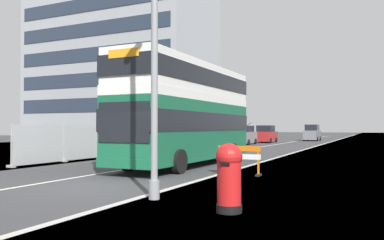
# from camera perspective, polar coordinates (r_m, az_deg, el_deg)

# --- Properties ---
(ground) EXTENTS (140.00, 280.00, 0.10)m
(ground) POSITION_cam_1_polar(r_m,az_deg,el_deg) (12.93, -12.64, -9.66)
(ground) COLOR #38383A
(double_decker_bus) EXTENTS (2.78, 11.05, 4.99)m
(double_decker_bus) POSITION_cam_1_polar(r_m,az_deg,el_deg) (19.70, -0.53, 1.18)
(double_decker_bus) COLOR #145638
(double_decker_bus) RESTS_ON ground
(lamppost_foreground) EXTENTS (0.29, 0.70, 8.04)m
(lamppost_foreground) POSITION_cam_1_polar(r_m,az_deg,el_deg) (10.65, -5.43, 9.21)
(lamppost_foreground) COLOR gray
(lamppost_foreground) RESTS_ON ground
(red_pillar_postbox) EXTENTS (0.60, 0.60, 1.54)m
(red_pillar_postbox) POSITION_cam_1_polar(r_m,az_deg,el_deg) (8.94, 5.36, -7.80)
(red_pillar_postbox) COLOR black
(red_pillar_postbox) RESTS_ON ground
(roadworks_barrier) EXTENTS (1.74, 0.44, 1.15)m
(roadworks_barrier) POSITION_cam_1_polar(r_m,az_deg,el_deg) (15.86, 6.81, -5.24)
(roadworks_barrier) COLOR orange
(roadworks_barrier) RESTS_ON ground
(construction_site_fence) EXTENTS (0.44, 24.00, 2.07)m
(construction_site_fence) POSITION_cam_1_polar(r_m,az_deg,el_deg) (29.51, -6.50, -2.78)
(construction_site_fence) COLOR #A8AAAD
(construction_site_fence) RESTS_ON ground
(car_oncoming_near) EXTENTS (2.07, 4.07, 1.97)m
(car_oncoming_near) POSITION_cam_1_polar(r_m,az_deg,el_deg) (36.91, 4.63, -2.52)
(car_oncoming_near) COLOR slate
(car_oncoming_near) RESTS_ON ground
(car_receding_mid) EXTENTS (2.04, 4.08, 2.05)m
(car_receding_mid) POSITION_cam_1_polar(r_m,az_deg,el_deg) (43.84, 7.46, -2.24)
(car_receding_mid) COLOR slate
(car_receding_mid) RESTS_ON ground
(car_receding_far) EXTENTS (2.07, 4.48, 2.11)m
(car_receding_far) POSITION_cam_1_polar(r_m,az_deg,el_deg) (49.67, 10.56, -2.06)
(car_receding_far) COLOR maroon
(car_receding_far) RESTS_ON ground
(car_far_side) EXTENTS (1.96, 4.47, 2.25)m
(car_far_side) POSITION_cam_1_polar(r_m,az_deg,el_deg) (57.55, 16.89, -1.83)
(car_far_side) COLOR slate
(car_far_side) RESTS_ON ground
(bare_tree_far_verge_near) EXTENTS (2.42, 2.79, 4.50)m
(bare_tree_far_verge_near) POSITION_cam_1_polar(r_m,az_deg,el_deg) (49.14, 0.50, -0.94)
(bare_tree_far_verge_near) COLOR #4C3D2D
(bare_tree_far_verge_near) RESTS_ON ground
(bare_tree_far_verge_mid) EXTENTS (2.62, 3.23, 4.05)m
(bare_tree_far_verge_mid) POSITION_cam_1_polar(r_m,az_deg,el_deg) (61.72, 2.63, -1.00)
(bare_tree_far_verge_mid) COLOR #4C3D2D
(bare_tree_far_verge_mid) RESTS_ON ground
(bare_tree_far_verge_far) EXTENTS (2.50, 2.73, 3.83)m
(bare_tree_far_verge_far) POSITION_cam_1_polar(r_m,az_deg,el_deg) (72.86, 7.57, -1.02)
(bare_tree_far_verge_far) COLOR #4C3D2D
(bare_tree_far_verge_far) RESTS_ON ground
(backdrop_office_block) EXTENTS (25.51, 14.09, 23.16)m
(backdrop_office_block) POSITION_cam_1_polar(r_m,az_deg,el_deg) (59.66, -10.06, 8.33)
(backdrop_office_block) COLOR gray
(backdrop_office_block) RESTS_ON ground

